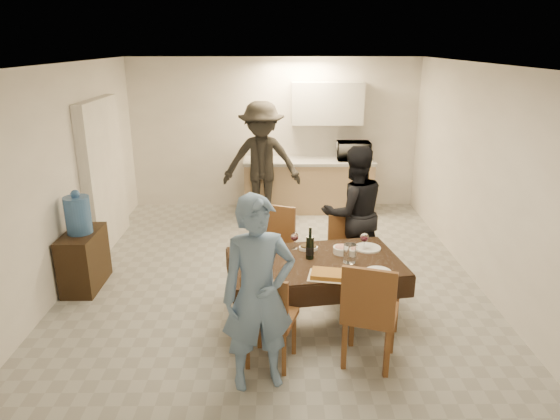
% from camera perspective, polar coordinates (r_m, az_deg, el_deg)
% --- Properties ---
extents(floor, '(5.00, 6.00, 0.02)m').
position_cam_1_polar(floor, '(6.37, -0.71, -7.76)').
color(floor, '#A0A19C').
rests_on(floor, ground).
extents(ceiling, '(5.00, 6.00, 0.02)m').
position_cam_1_polar(ceiling, '(5.71, -0.82, 16.32)').
color(ceiling, white).
rests_on(ceiling, wall_back).
extents(wall_back, '(5.00, 0.02, 2.60)m').
position_cam_1_polar(wall_back, '(8.84, -0.69, 8.69)').
color(wall_back, white).
rests_on(wall_back, floor).
extents(wall_front, '(5.00, 0.02, 2.60)m').
position_cam_1_polar(wall_front, '(3.11, -0.97, -10.95)').
color(wall_front, white).
rests_on(wall_front, floor).
extents(wall_left, '(0.02, 6.00, 2.60)m').
position_cam_1_polar(wall_left, '(6.42, -23.71, 3.26)').
color(wall_left, white).
rests_on(wall_left, floor).
extents(wall_right, '(0.02, 6.00, 2.60)m').
position_cam_1_polar(wall_right, '(6.40, 22.27, 3.40)').
color(wall_right, white).
rests_on(wall_right, floor).
extents(stub_partition, '(0.15, 1.40, 2.10)m').
position_cam_1_polar(stub_partition, '(7.54, -19.50, 3.90)').
color(stub_partition, white).
rests_on(stub_partition, floor).
extents(kitchen_base_cabinet, '(2.20, 0.60, 0.86)m').
position_cam_1_polar(kitchen_base_cabinet, '(8.74, 3.26, 2.69)').
color(kitchen_base_cabinet, tan).
rests_on(kitchen_base_cabinet, floor).
extents(kitchen_worktop, '(2.24, 0.64, 0.05)m').
position_cam_1_polar(kitchen_worktop, '(8.62, 3.32, 5.59)').
color(kitchen_worktop, '#ABAAA6').
rests_on(kitchen_worktop, kitchen_base_cabinet).
extents(upper_cabinet, '(1.20, 0.34, 0.70)m').
position_cam_1_polar(upper_cabinet, '(8.62, 5.42, 12.05)').
color(upper_cabinet, silver).
rests_on(upper_cabinet, wall_back).
extents(dining_table, '(1.90, 1.30, 0.69)m').
position_cam_1_polar(dining_table, '(5.22, 4.00, -6.06)').
color(dining_table, black).
rests_on(dining_table, floor).
extents(chair_near_left, '(0.53, 0.54, 0.51)m').
position_cam_1_polar(chair_near_left, '(4.50, -1.05, -11.53)').
color(chair_near_left, brown).
rests_on(chair_near_left, floor).
extents(chair_near_right, '(0.60, 0.61, 0.56)m').
position_cam_1_polar(chair_near_right, '(4.54, 10.58, -10.69)').
color(chair_near_right, brown).
rests_on(chair_near_right, floor).
extents(chair_far_left, '(0.57, 0.58, 0.53)m').
position_cam_1_polar(chair_far_left, '(5.83, -0.93, -3.90)').
color(chair_far_left, brown).
rests_on(chair_far_left, floor).
extents(chair_far_right, '(0.45, 0.45, 0.47)m').
position_cam_1_polar(chair_far_right, '(5.93, 7.83, -4.40)').
color(chair_far_right, brown).
rests_on(chair_far_right, floor).
extents(console, '(0.38, 0.76, 0.70)m').
position_cam_1_polar(console, '(6.46, -21.48, -5.31)').
color(console, black).
rests_on(console, floor).
extents(water_jug, '(0.29, 0.29, 0.44)m').
position_cam_1_polar(water_jug, '(6.27, -22.09, -0.54)').
color(water_jug, '#4476BC').
rests_on(water_jug, console).
extents(wine_bottle, '(0.09, 0.09, 0.34)m').
position_cam_1_polar(wine_bottle, '(5.18, 3.45, -3.79)').
color(wine_bottle, black).
rests_on(wine_bottle, dining_table).
extents(water_pitcher, '(0.13, 0.13, 0.20)m').
position_cam_1_polar(water_pitcher, '(5.16, 7.96, -4.93)').
color(water_pitcher, white).
rests_on(water_pitcher, dining_table).
extents(savoury_tart, '(0.43, 0.35, 0.05)m').
position_cam_1_polar(savoury_tart, '(4.87, 5.53, -7.33)').
color(savoury_tart, '#B78335').
rests_on(savoury_tart, dining_table).
extents(salad_bowl, '(0.18, 0.18, 0.07)m').
position_cam_1_polar(salad_bowl, '(5.39, 7.06, -4.56)').
color(salad_bowl, white).
rests_on(salad_bowl, dining_table).
extents(mushroom_dish, '(0.19, 0.19, 0.03)m').
position_cam_1_polar(mushroom_dish, '(5.45, 3.26, -4.37)').
color(mushroom_dish, white).
rests_on(mushroom_dish, dining_table).
extents(wine_glass_a, '(0.09, 0.09, 0.20)m').
position_cam_1_polar(wine_glass_a, '(4.93, -2.17, -5.95)').
color(wine_glass_a, white).
rests_on(wine_glass_a, dining_table).
extents(wine_glass_b, '(0.09, 0.09, 0.21)m').
position_cam_1_polar(wine_glass_b, '(5.46, 9.60, -3.58)').
color(wine_glass_b, white).
rests_on(wine_glass_b, dining_table).
extents(wine_glass_c, '(0.09, 0.09, 0.19)m').
position_cam_1_polar(wine_glass_c, '(5.43, 1.68, -3.53)').
color(wine_glass_c, white).
rests_on(wine_glass_c, dining_table).
extents(plate_near_left, '(0.29, 0.29, 0.02)m').
position_cam_1_polar(plate_near_left, '(4.92, -2.76, -7.14)').
color(plate_near_left, white).
rests_on(plate_near_left, dining_table).
extents(plate_near_right, '(0.26, 0.26, 0.02)m').
position_cam_1_polar(plate_near_right, '(5.02, 11.16, -6.96)').
color(plate_near_right, white).
rests_on(plate_near_right, dining_table).
extents(plate_far_left, '(0.28, 0.28, 0.02)m').
position_cam_1_polar(plate_far_left, '(5.47, -2.53, -4.40)').
color(plate_far_left, white).
rests_on(plate_far_left, dining_table).
extents(plate_far_right, '(0.29, 0.29, 0.02)m').
position_cam_1_polar(plate_far_right, '(5.56, 9.97, -4.29)').
color(plate_far_right, white).
rests_on(plate_far_right, dining_table).
extents(microwave, '(0.56, 0.38, 0.31)m').
position_cam_1_polar(microwave, '(8.67, 8.40, 6.71)').
color(microwave, silver).
rests_on(microwave, kitchen_worktop).
extents(person_near, '(0.71, 0.55, 1.71)m').
position_cam_1_polar(person_near, '(4.18, -2.49, -9.63)').
color(person_near, '#6687B1').
rests_on(person_near, floor).
extents(person_far, '(0.95, 0.82, 1.68)m').
position_cam_1_polar(person_far, '(6.19, 8.39, -0.35)').
color(person_far, black).
rests_on(person_far, floor).
extents(person_kitchen, '(1.26, 0.73, 1.95)m').
position_cam_1_polar(person_kitchen, '(8.15, -2.11, 5.50)').
color(person_kitchen, black).
rests_on(person_kitchen, floor).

